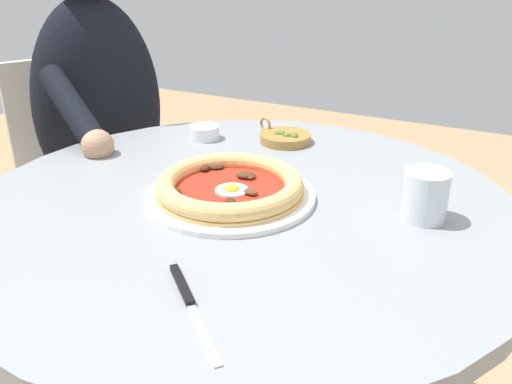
{
  "coord_description": "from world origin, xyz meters",
  "views": [
    {
      "loc": [
        -0.42,
        0.76,
        1.13
      ],
      "look_at": [
        -0.01,
        -0.03,
        0.73
      ],
      "focal_mm": 38.41,
      "sensor_mm": 36.0,
      "label": 1
    }
  ],
  "objects": [
    {
      "name": "water_glass",
      "position": [
        -0.3,
        -0.08,
        0.76
      ],
      "size": [
        0.07,
        0.07,
        0.08
      ],
      "color": "silver",
      "rests_on": "dining_table"
    },
    {
      "name": "ramekin_capers",
      "position": [
        0.24,
        -0.26,
        0.74
      ],
      "size": [
        0.07,
        0.07,
        0.03
      ],
      "color": "white",
      "rests_on": "dining_table"
    },
    {
      "name": "dining_table",
      "position": [
        0.0,
        0.0,
        0.58
      ],
      "size": [
        0.97,
        0.97,
        0.72
      ],
      "color": "gray",
      "rests_on": "ground"
    },
    {
      "name": "pizza_on_plate",
      "position": [
        0.02,
        0.0,
        0.74
      ],
      "size": [
        0.3,
        0.3,
        0.04
      ],
      "color": "white",
      "rests_on": "dining_table"
    },
    {
      "name": "steak_knife",
      "position": [
        -0.07,
        0.29,
        0.73
      ],
      "size": [
        0.16,
        0.15,
        0.01
      ],
      "color": "silver",
      "rests_on": "dining_table"
    },
    {
      "name": "olive_pan",
      "position": [
        0.06,
        -0.32,
        0.73
      ],
      "size": [
        0.14,
        0.12,
        0.04
      ],
      "color": "olive",
      "rests_on": "dining_table"
    },
    {
      "name": "diner_person",
      "position": [
        0.6,
        -0.31,
        0.52
      ],
      "size": [
        0.46,
        0.5,
        1.19
      ],
      "color": "#282833",
      "rests_on": "ground"
    },
    {
      "name": "cafe_chair_diner",
      "position": [
        0.73,
        -0.38,
        0.52
      ],
      "size": [
        0.57,
        0.57,
        0.83
      ],
      "color": "beige",
      "rests_on": "ground"
    }
  ]
}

